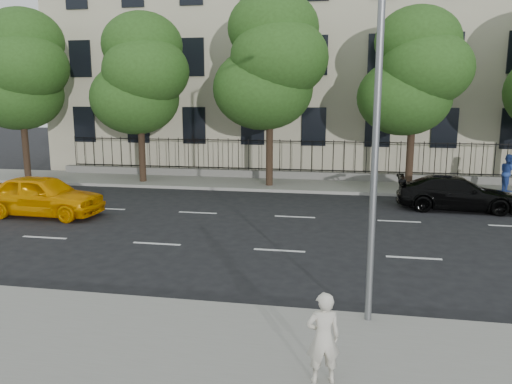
# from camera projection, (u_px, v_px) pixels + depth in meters

# --- Properties ---
(ground) EXTENTS (120.00, 120.00, 0.00)m
(ground) POSITION_uv_depth(u_px,v_px,m) (266.00, 279.00, 12.99)
(ground) COLOR black
(ground) RESTS_ON ground
(near_sidewalk) EXTENTS (60.00, 4.00, 0.15)m
(near_sidewalk) POSITION_uv_depth(u_px,v_px,m) (231.00, 352.00, 9.11)
(near_sidewalk) COLOR gray
(near_sidewalk) RESTS_ON ground
(far_sidewalk) EXTENTS (60.00, 4.00, 0.15)m
(far_sidewalk) POSITION_uv_depth(u_px,v_px,m) (309.00, 185.00, 26.51)
(far_sidewalk) COLOR gray
(far_sidewalk) RESTS_ON ground
(lane_markings) EXTENTS (49.60, 4.62, 0.01)m
(lane_markings) POSITION_uv_depth(u_px,v_px,m) (288.00, 231.00, 17.58)
(lane_markings) COLOR silver
(lane_markings) RESTS_ON ground
(masonry_building) EXTENTS (34.60, 12.11, 18.50)m
(masonry_building) POSITION_uv_depth(u_px,v_px,m) (322.00, 32.00, 33.49)
(masonry_building) COLOR #C1B799
(masonry_building) RESTS_ON ground
(iron_fence) EXTENTS (30.00, 0.50, 2.20)m
(iron_fence) POSITION_uv_depth(u_px,v_px,m) (311.00, 170.00, 28.04)
(iron_fence) COLOR slate
(iron_fence) RESTS_ON far_sidewalk
(street_light) EXTENTS (0.25, 3.32, 8.05)m
(street_light) POSITION_uv_depth(u_px,v_px,m) (377.00, 72.00, 9.88)
(street_light) COLOR slate
(street_light) RESTS_ON near_sidewalk
(tree_a) EXTENTS (5.71, 5.31, 9.39)m
(tree_a) POSITION_uv_depth(u_px,v_px,m) (22.00, 71.00, 27.61)
(tree_a) COLOR #382619
(tree_a) RESTS_ON far_sidewalk
(tree_b) EXTENTS (5.53, 5.12, 8.97)m
(tree_b) POSITION_uv_depth(u_px,v_px,m) (141.00, 75.00, 26.41)
(tree_b) COLOR #382619
(tree_b) RESTS_ON far_sidewalk
(tree_c) EXTENTS (5.89, 5.50, 9.80)m
(tree_c) POSITION_uv_depth(u_px,v_px,m) (271.00, 62.00, 25.06)
(tree_c) COLOR #382619
(tree_c) RESTS_ON far_sidewalk
(tree_d) EXTENTS (5.34, 4.94, 8.84)m
(tree_d) POSITION_uv_depth(u_px,v_px,m) (415.00, 72.00, 23.92)
(tree_d) COLOR #382619
(tree_d) RESTS_ON far_sidewalk
(yellow_taxi) EXTENTS (4.92, 2.12, 1.66)m
(yellow_taxi) POSITION_uv_depth(u_px,v_px,m) (42.00, 195.00, 19.80)
(yellow_taxi) COLOR #EC9601
(yellow_taxi) RESTS_ON ground
(black_sedan) EXTENTS (4.95, 2.20, 1.41)m
(black_sedan) POSITION_uv_depth(u_px,v_px,m) (456.00, 193.00, 20.90)
(black_sedan) COLOR black
(black_sedan) RESTS_ON ground
(woman_near) EXTENTS (0.63, 0.50, 1.52)m
(woman_near) POSITION_uv_depth(u_px,v_px,m) (323.00, 338.00, 7.89)
(woman_near) COLOR beige
(woman_near) RESTS_ON near_sidewalk
(pedestrian_far) EXTENTS (0.79, 0.96, 1.82)m
(pedestrian_far) POSITION_uv_depth(u_px,v_px,m) (508.00, 173.00, 24.25)
(pedestrian_far) COLOR #264192
(pedestrian_far) RESTS_ON far_sidewalk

